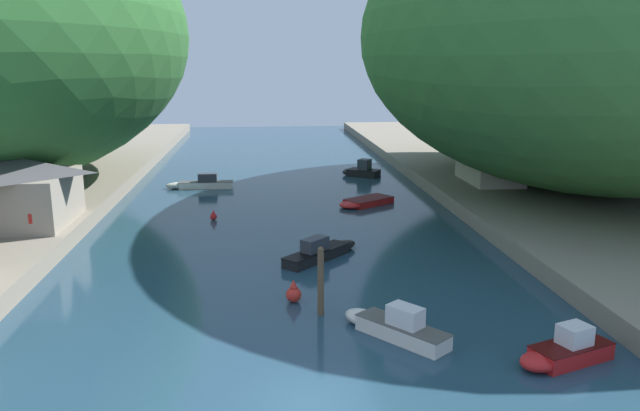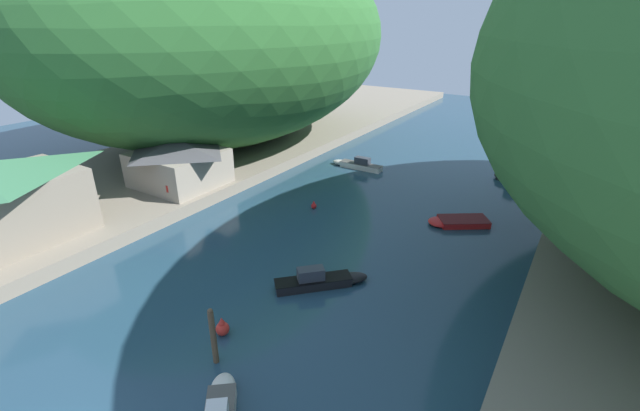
% 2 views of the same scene
% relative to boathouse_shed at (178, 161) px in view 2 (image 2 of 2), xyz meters
% --- Properties ---
extents(water_surface, '(130.00, 130.00, 0.00)m').
position_rel_boathouse_shed_xyz_m(water_surface, '(17.85, 7.83, -3.46)').
color(water_surface, '#234256').
rests_on(water_surface, ground).
extents(left_bank, '(22.00, 120.00, 1.10)m').
position_rel_boathouse_shed_xyz_m(left_bank, '(-6.56, 7.83, -2.91)').
color(left_bank, gray).
rests_on(left_bank, ground).
extents(hillside_left, '(36.11, 50.56, 25.19)m').
position_rel_boathouse_shed_xyz_m(hillside_left, '(-7.66, 14.43, 10.24)').
color(hillside_left, '#2D662D').
rests_on(hillside_left, left_bank).
extents(boathouse_shed, '(8.24, 7.62, 4.57)m').
position_rel_boathouse_shed_xyz_m(boathouse_shed, '(0.00, 0.00, 0.00)').
color(boathouse_shed, gray).
rests_on(boathouse_shed, left_bank).
extents(right_bank_cottage, '(4.42, 7.40, 4.40)m').
position_rel_boathouse_shed_xyz_m(right_bank_cottage, '(36.64, 11.30, -0.09)').
color(right_bank_cottage, '#B2A899').
rests_on(right_bank_cottage, right_bank).
extents(boat_navy_launch, '(6.22, 1.26, 1.39)m').
position_rel_boathouse_shed_xyz_m(boat_navy_launch, '(10.70, 16.33, -3.03)').
color(boat_navy_launch, silver).
rests_on(boat_navy_launch, water_surface).
extents(boat_cabin_cruiser, '(4.24, 3.62, 1.78)m').
position_rel_boathouse_shed_xyz_m(boat_cabin_cruiser, '(26.65, 21.21, -2.93)').
color(boat_cabin_cruiser, black).
rests_on(boat_cabin_cruiser, water_surface).
extents(boat_open_rowboat, '(5.25, 4.49, 0.53)m').
position_rel_boathouse_shed_xyz_m(boat_open_rowboat, '(24.76, 7.88, -3.20)').
color(boat_open_rowboat, red).
rests_on(boat_open_rowboat, water_surface).
extents(boat_far_upstream, '(5.18, 5.25, 1.41)m').
position_rel_boathouse_shed_xyz_m(boat_far_upstream, '(20.01, -5.83, -3.03)').
color(boat_far_upstream, black).
rests_on(boat_far_upstream, water_surface).
extents(mooring_post_nearest, '(0.30, 0.30, 3.31)m').
position_rel_boathouse_shed_xyz_m(mooring_post_nearest, '(19.04, -14.43, -1.80)').
color(mooring_post_nearest, brown).
rests_on(mooring_post_nearest, water_surface).
extents(channel_buoy_near, '(0.76, 0.76, 1.14)m').
position_rel_boathouse_shed_xyz_m(channel_buoy_near, '(17.87, -12.74, -3.02)').
color(channel_buoy_near, red).
rests_on(channel_buoy_near, water_surface).
extents(channel_buoy_far, '(0.51, 0.51, 0.77)m').
position_rel_boathouse_shed_xyz_m(channel_buoy_far, '(12.82, 4.12, -3.16)').
color(channel_buoy_far, red).
rests_on(channel_buoy_far, water_surface).
extents(person_on_quay, '(0.22, 0.38, 1.69)m').
position_rel_boathouse_shed_xyz_m(person_on_quay, '(3.25, -1.19, -1.38)').
color(person_on_quay, '#282D3D').
rests_on(person_on_quay, left_bank).
extents(person_by_boathouse, '(0.32, 0.43, 1.69)m').
position_rel_boathouse_shed_xyz_m(person_by_boathouse, '(2.43, -3.37, -1.38)').
color(person_by_boathouse, '#282D3D').
rests_on(person_by_boathouse, left_bank).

